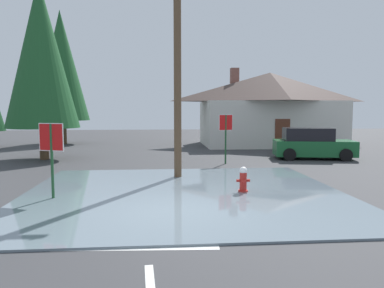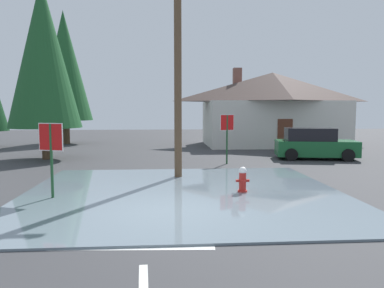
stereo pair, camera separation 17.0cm
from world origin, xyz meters
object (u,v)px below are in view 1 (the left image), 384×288
utility_pole (177,61)px  stop_sign_far (226,129)px  stop_sign_near (51,145)px  pine_tree_tall_left (41,54)px  fire_hydrant (243,180)px  pine_tree_short_left (61,66)px  house (269,108)px  parked_car (312,144)px

utility_pole → stop_sign_far: bearing=55.0°
stop_sign_near → pine_tree_tall_left: 10.31m
fire_hydrant → pine_tree_short_left: 21.21m
fire_hydrant → house: (5.49, 15.60, 2.35)m
house → stop_sign_far: bearing=-117.9°
fire_hydrant → stop_sign_far: (0.58, 6.32, 1.29)m
stop_sign_far → house: 10.56m
stop_sign_far → parked_car: 5.19m
stop_sign_far → house: bearing=62.1°
house → pine_tree_short_left: size_ratio=1.04×
stop_sign_far → house: (4.91, 9.29, 1.06)m
utility_pole → pine_tree_short_left: bearing=118.0°
stop_sign_far → pine_tree_short_left: size_ratio=0.24×
stop_sign_near → utility_pole: 5.65m
stop_sign_far → parked_car: bearing=16.4°
stop_sign_far → stop_sign_near: bearing=-133.0°
parked_car → pine_tree_short_left: 19.15m
utility_pole → stop_sign_far: utility_pole is taller
stop_sign_near → pine_tree_tall_left: pine_tree_tall_left is taller
utility_pole → house: (7.38, 12.81, -1.65)m
stop_sign_near → pine_tree_tall_left: (-2.96, 9.10, 3.85)m
fire_hydrant → parked_car: size_ratio=0.19×
utility_pole → stop_sign_far: (2.47, 3.53, -2.71)m
pine_tree_tall_left → parked_car: bearing=-4.0°
utility_pole → stop_sign_near: bearing=-140.1°
stop_sign_far → pine_tree_short_left: 16.20m
stop_sign_far → house: size_ratio=0.23×
stop_sign_far → pine_tree_tall_left: 10.21m
stop_sign_near → parked_car: size_ratio=0.51×
fire_hydrant → utility_pole: utility_pole is taller
parked_car → stop_sign_far: bearing=-163.6°
pine_tree_short_left → utility_pole: bearing=-62.0°
stop_sign_near → pine_tree_short_left: size_ratio=0.22×
stop_sign_near → pine_tree_short_left: (-4.28, 18.27, 4.32)m
house → fire_hydrant: bearing=-109.4°
stop_sign_near → fire_hydrant: (5.65, 0.35, -1.18)m
stop_sign_near → house: size_ratio=0.21×
utility_pole → parked_car: size_ratio=1.95×
pine_tree_short_left → stop_sign_far: bearing=-47.8°
house → pine_tree_short_left: bearing=171.5°
stop_sign_near → parked_car: (11.13, 8.12, -0.80)m
stop_sign_near → parked_car: bearing=36.1°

